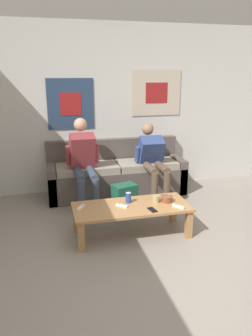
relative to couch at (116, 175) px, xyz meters
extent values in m
plane|color=gray|center=(0.07, -2.40, -0.29)|extent=(18.00, 18.00, 0.00)
cube|color=silver|center=(0.07, 0.33, 0.98)|extent=(10.00, 0.05, 2.55)
cube|color=navy|center=(-0.62, 0.30, 1.08)|extent=(0.69, 0.01, 0.75)
cube|color=maroon|center=(-0.62, 0.29, 1.08)|extent=(0.31, 0.01, 0.34)
cube|color=beige|center=(0.73, 0.30, 1.22)|extent=(0.80, 0.01, 0.71)
cube|color=maroon|center=(0.73, 0.29, 1.22)|extent=(0.36, 0.01, 0.32)
cube|color=#564C47|center=(0.00, 0.24, 0.12)|extent=(2.08, 0.13, 0.82)
cube|color=#564C47|center=(0.00, -0.09, -0.09)|extent=(2.08, 0.54, 0.41)
cube|color=#564C47|center=(-0.98, -0.09, -0.03)|extent=(0.12, 0.54, 0.53)
cube|color=#564C47|center=(0.98, -0.09, -0.03)|extent=(0.12, 0.54, 0.53)
cube|color=gray|center=(-0.46, -0.09, 0.17)|extent=(0.90, 0.50, 0.10)
cube|color=gray|center=(0.46, -0.09, 0.17)|extent=(0.90, 0.50, 0.10)
cube|color=#B27F4C|center=(-0.12, -1.37, 0.05)|extent=(1.34, 0.57, 0.03)
cube|color=#B27F4C|center=(-0.74, -1.14, -0.13)|extent=(0.07, 0.07, 0.33)
cube|color=#B27F4C|center=(0.49, -1.14, -0.13)|extent=(0.07, 0.07, 0.33)
cube|color=#B27F4C|center=(-0.74, -1.60, -0.13)|extent=(0.07, 0.07, 0.33)
cube|color=#B27F4C|center=(0.49, -1.60, -0.13)|extent=(0.07, 0.07, 0.33)
cylinder|color=#384256|center=(-0.63, -0.53, 0.22)|extent=(0.11, 0.47, 0.11)
cylinder|color=#384256|center=(-0.63, -0.77, -0.02)|extent=(0.10, 0.10, 0.49)
cube|color=#232328|center=(-0.63, -0.84, -0.27)|extent=(0.11, 0.25, 0.05)
cylinder|color=#384256|center=(-0.45, -0.53, 0.22)|extent=(0.11, 0.47, 0.11)
cylinder|color=#384256|center=(-0.45, -0.77, -0.02)|extent=(0.10, 0.10, 0.49)
cube|color=#232328|center=(-0.45, -0.84, -0.27)|extent=(0.11, 0.25, 0.05)
cube|color=maroon|center=(-0.54, -0.23, 0.46)|extent=(0.35, 0.36, 0.54)
sphere|color=tan|center=(-0.54, -0.12, 0.83)|extent=(0.19, 0.19, 0.19)
cylinder|color=maroon|center=(-0.73, -0.22, 0.42)|extent=(0.08, 0.12, 0.28)
cylinder|color=maroon|center=(-0.34, -0.22, 0.42)|extent=(0.08, 0.12, 0.28)
cylinder|color=brown|center=(0.39, -0.49, 0.22)|extent=(0.11, 0.40, 0.11)
cylinder|color=brown|center=(0.39, -0.69, -0.02)|extent=(0.10, 0.10, 0.49)
cube|color=#232328|center=(0.39, -0.76, -0.27)|extent=(0.11, 0.25, 0.05)
cylinder|color=brown|center=(0.57, -0.49, 0.22)|extent=(0.11, 0.40, 0.11)
cylinder|color=brown|center=(0.57, -0.69, -0.02)|extent=(0.10, 0.10, 0.49)
cube|color=#232328|center=(0.57, -0.76, -0.27)|extent=(0.11, 0.25, 0.05)
cube|color=#33477F|center=(0.48, -0.21, 0.41)|extent=(0.34, 0.38, 0.47)
sphere|color=#9E7556|center=(0.48, -0.06, 0.71)|extent=(0.18, 0.18, 0.18)
cylinder|color=#33477F|center=(0.29, -0.19, 0.37)|extent=(0.08, 0.13, 0.24)
cylinder|color=#33477F|center=(0.67, -0.19, 0.37)|extent=(0.08, 0.13, 0.24)
cube|color=#1E5642|center=(-0.05, -0.72, -0.10)|extent=(0.36, 0.29, 0.39)
cube|color=#1E5642|center=(-0.02, -0.81, -0.19)|extent=(0.23, 0.13, 0.17)
cylinder|color=brown|center=(0.31, -1.35, 0.10)|extent=(0.14, 0.14, 0.07)
torus|color=brown|center=(0.31, -1.35, 0.13)|extent=(0.14, 0.14, 0.02)
cylinder|color=tan|center=(0.18, -1.34, 0.11)|extent=(0.08, 0.08, 0.08)
cylinder|color=black|center=(0.18, -1.34, 0.16)|extent=(0.00, 0.00, 0.01)
cylinder|color=#28479E|center=(-0.14, -1.27, 0.13)|extent=(0.07, 0.07, 0.12)
cylinder|color=silver|center=(-0.14, -1.27, 0.19)|extent=(0.06, 0.06, 0.00)
cube|color=white|center=(-0.24, -1.37, 0.08)|extent=(0.13, 0.12, 0.02)
cylinder|color=#333842|center=(-0.26, -1.35, 0.10)|extent=(0.01, 0.01, 0.00)
cube|color=white|center=(0.38, -1.55, 0.08)|extent=(0.12, 0.13, 0.02)
cylinder|color=#333842|center=(0.36, -1.53, 0.10)|extent=(0.01, 0.01, 0.00)
cube|color=white|center=(-0.70, -1.31, 0.08)|extent=(0.11, 0.14, 0.02)
cylinder|color=#333842|center=(-0.68, -1.28, 0.10)|extent=(0.01, 0.01, 0.00)
cube|color=black|center=(0.07, -1.55, 0.07)|extent=(0.09, 0.15, 0.01)
cube|color=black|center=(0.07, -1.55, 0.08)|extent=(0.08, 0.13, 0.00)
camera|label=1|loc=(-1.03, -4.72, 1.55)|focal=35.00mm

